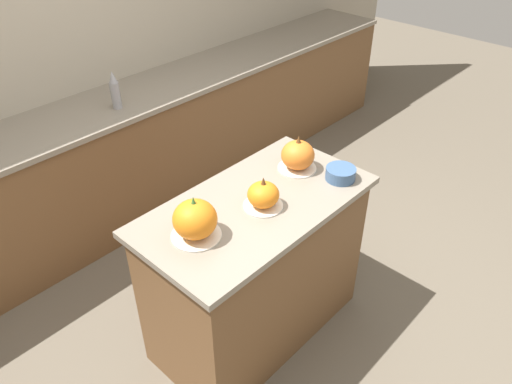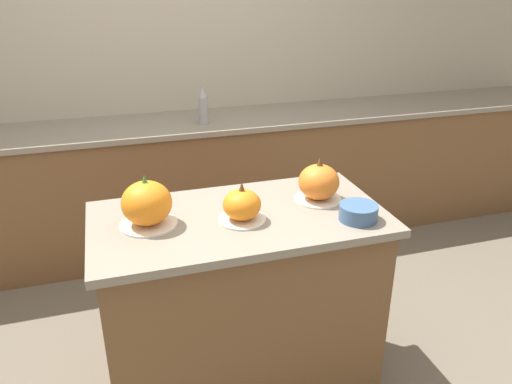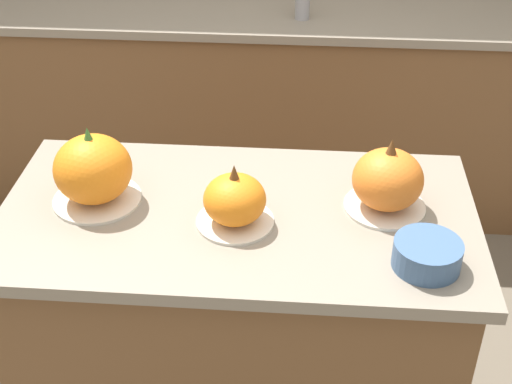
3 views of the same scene
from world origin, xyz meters
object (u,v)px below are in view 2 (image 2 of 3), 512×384
(mixing_bowl, at_px, (358,212))
(pumpkin_cake_right, at_px, (319,183))
(pumpkin_cake_center, at_px, (241,206))
(pumpkin_cake_left, at_px, (147,204))
(bottle_tall, at_px, (203,106))

(mixing_bowl, bearing_deg, pumpkin_cake_right, 108.71)
(pumpkin_cake_center, xyz_separation_m, mixing_bowl, (0.46, -0.13, -0.03))
(pumpkin_cake_right, xyz_separation_m, mixing_bowl, (0.08, -0.23, -0.05))
(pumpkin_cake_left, xyz_separation_m, mixing_bowl, (0.83, -0.20, -0.06))
(pumpkin_cake_center, bearing_deg, pumpkin_cake_right, 13.97)
(pumpkin_cake_center, distance_m, bottle_tall, 1.43)
(bottle_tall, bearing_deg, mixing_bowl, -78.31)
(pumpkin_cake_center, xyz_separation_m, bottle_tall, (0.14, 1.42, 0.07))
(pumpkin_cake_right, relative_size, bottle_tall, 0.82)
(pumpkin_cake_center, relative_size, bottle_tall, 0.77)
(pumpkin_cake_left, height_order, pumpkin_cake_right, pumpkin_cake_left)
(pumpkin_cake_left, xyz_separation_m, pumpkin_cake_right, (0.75, 0.03, -0.01))
(pumpkin_cake_right, distance_m, bottle_tall, 1.35)
(pumpkin_cake_left, relative_size, pumpkin_cake_center, 1.17)
(pumpkin_cake_center, height_order, pumpkin_cake_right, pumpkin_cake_right)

